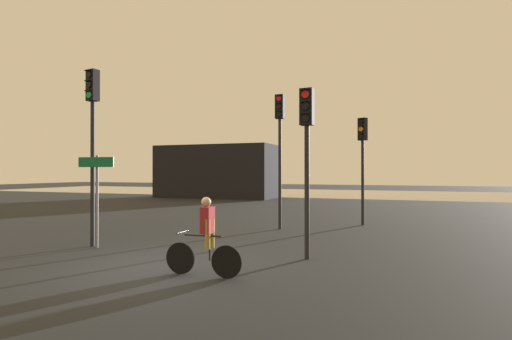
# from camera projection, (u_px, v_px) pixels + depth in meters

# --- Properties ---
(ground_plane) EXTENTS (120.00, 120.00, 0.00)m
(ground_plane) POSITION_uv_depth(u_px,v_px,m) (158.00, 266.00, 9.00)
(ground_plane) COLOR black
(water_strip) EXTENTS (80.00, 16.00, 0.01)m
(water_strip) POSITION_uv_depth(u_px,v_px,m) (348.00, 194.00, 39.43)
(water_strip) COLOR #9E937F
(water_strip) RESTS_ON ground
(distant_building) EXTENTS (9.89, 4.00, 4.35)m
(distant_building) POSITION_uv_depth(u_px,v_px,m) (217.00, 172.00, 33.39)
(distant_building) COLOR black
(distant_building) RESTS_ON ground
(traffic_light_near_right) EXTENTS (0.33, 0.35, 4.18)m
(traffic_light_near_right) POSITION_uv_depth(u_px,v_px,m) (307.00, 140.00, 9.75)
(traffic_light_near_right) COLOR black
(traffic_light_near_right) RESTS_ON ground
(traffic_light_center) EXTENTS (0.33, 0.35, 5.03)m
(traffic_light_center) POSITION_uv_depth(u_px,v_px,m) (280.00, 137.00, 14.90)
(traffic_light_center) COLOR black
(traffic_light_center) RESTS_ON ground
(traffic_light_far_right) EXTENTS (0.39, 0.41, 4.30)m
(traffic_light_far_right) POSITION_uv_depth(u_px,v_px,m) (363.00, 150.00, 15.99)
(traffic_light_far_right) COLOR black
(traffic_light_far_right) RESTS_ON ground
(traffic_light_near_left) EXTENTS (0.35, 0.37, 5.07)m
(traffic_light_near_left) POSITION_uv_depth(u_px,v_px,m) (93.00, 125.00, 11.45)
(traffic_light_near_left) COLOR black
(traffic_light_near_left) RESTS_ON ground
(direction_sign_post) EXTENTS (1.09, 0.18, 2.60)m
(direction_sign_post) POSITION_uv_depth(u_px,v_px,m) (97.00, 187.00, 11.22)
(direction_sign_post) COLOR slate
(direction_sign_post) RESTS_ON ground
(cyclist) EXTENTS (1.71, 0.46, 1.62)m
(cyclist) POSITION_uv_depth(u_px,v_px,m) (206.00, 236.00, 8.14)
(cyclist) COLOR black
(cyclist) RESTS_ON ground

